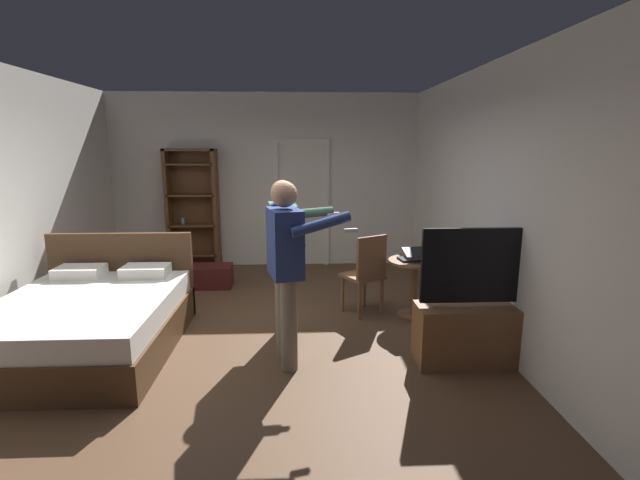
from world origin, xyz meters
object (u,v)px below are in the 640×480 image
Objects in this scene: bed at (90,320)px; person_blue_shirt at (287,261)px; side_table at (415,279)px; suitcase_dark at (210,276)px; wooden_chair at (366,271)px; bottle_on_table at (429,253)px; bookshelf at (193,206)px; laptop at (414,256)px; person_striped_shirt at (284,248)px; tv_flatscreen at (481,324)px.

bed is 2.15m from person_blue_shirt.
side_table reaches higher than suitcase_dark.
side_table is 0.58m from wooden_chair.
bed reaches higher than bottle_on_table.
bottle_on_table is at bearing -37.23° from bookshelf.
side_table is 1.90× the size of laptop.
wooden_chair reaches higher than side_table.
person_blue_shirt is at bearing -65.01° from suitcase_dark.
person_blue_shirt is at bearing -126.59° from wooden_chair.
person_striped_shirt is at bearing 93.81° from person_blue_shirt.
bottle_on_table is 0.14× the size of person_striped_shirt.
laptop reaches higher than suitcase_dark.
bookshelf is at bearing 83.26° from bed.
tv_flatscreen reaches higher than bottle_on_table.
bed is 3.24m from bookshelf.
tv_flatscreen is at bearing -80.81° from bottle_on_table.
bed is at bearing 172.87° from tv_flatscreen.
bed reaches higher than suitcase_dark.
laptop is at bearing 11.46° from bed.
laptop is 0.37× the size of wooden_chair.
bookshelf is 5.02m from tv_flatscreen.
person_blue_shirt is 2.78× the size of suitcase_dark.
tv_flatscreen is at bearing -55.49° from wooden_chair.
laptop is at bearing -118.85° from side_table.
side_table is at bearing 104.91° from tv_flatscreen.
side_table is at bearing -7.90° from wooden_chair.
wooden_chair is (-0.57, 0.08, 0.07)m from side_table.
bottle_on_table is 0.14× the size of person_blue_shirt.
bookshelf is 3.19× the size of suitcase_dark.
tv_flatscreen is at bearing -75.09° from side_table.
laptop reaches higher than side_table.
bookshelf is at bearing 133.58° from tv_flatscreen.
bed is at bearing -96.74° from bookshelf.
bed is 3.83m from tv_flatscreen.
person_striped_shirt reaches higher than suitcase_dark.
bed reaches higher than side_table.
bottle_on_table is 0.39× the size of suitcase_dark.
bookshelf is at bearing 114.60° from person_blue_shirt.
tv_flatscreen is 2.10× the size of suitcase_dark.
bookshelf is 2.82× the size of side_table.
bookshelf is at bearing 141.76° from laptop.
side_table is at bearing 150.26° from bottle_on_table.
bottle_on_table reaches higher than side_table.
person_blue_shirt is at bearing -65.40° from bookshelf.
person_striped_shirt is (-1.85, 0.68, 0.60)m from tv_flatscreen.
laptop is at bearing -38.24° from bookshelf.
person_blue_shirt reaches higher than tv_flatscreen.
side_table is at bearing 19.45° from person_striped_shirt.
wooden_chair is at bearing 167.41° from laptop.
laptop is at bearing 167.15° from bottle_on_table.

